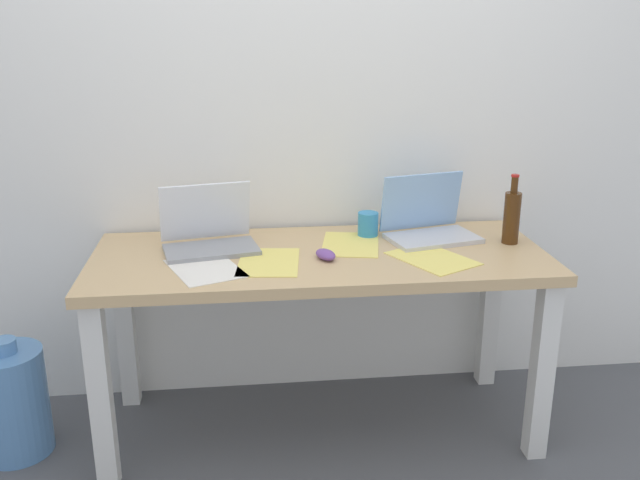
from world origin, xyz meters
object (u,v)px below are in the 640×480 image
coffee_mug (368,224)px  beer_bottle (512,216)px  water_cooler_jug (12,402)px  laptop_right (428,224)px  desk (320,280)px  laptop_left (209,235)px  computer_mouse (326,255)px

coffee_mug → beer_bottle: bearing=-15.8°
water_cooler_jug → laptop_right: bearing=6.2°
coffee_mug → water_cooler_jug: 1.49m
laptop_right → coffee_mug: laptop_right is taller
laptop_right → beer_bottle: 0.31m
water_cooler_jug → desk: bearing=1.7°
laptop_left → laptop_right: bearing=3.0°
computer_mouse → water_cooler_jug: computer_mouse is taller
laptop_left → computer_mouse: size_ratio=3.75×
laptop_right → water_cooler_jug: bearing=-173.8°
coffee_mug → water_cooler_jug: bearing=-170.8°
coffee_mug → water_cooler_jug: coffee_mug is taller
desk → water_cooler_jug: 1.22m
laptop_right → coffee_mug: bearing=168.3°
beer_bottle → coffee_mug: size_ratio=2.81×
laptop_right → laptop_left: bearing=-177.0°
computer_mouse → water_cooler_jug: 1.28m
coffee_mug → laptop_right: bearing=-11.7°
laptop_right → desk: bearing=-162.7°
laptop_left → coffee_mug: laptop_left is taller
computer_mouse → coffee_mug: (0.20, 0.25, 0.03)m
beer_bottle → water_cooler_jug: beer_bottle is taller
desk → laptop_left: (-0.40, 0.09, 0.16)m
laptop_left → water_cooler_jug: laptop_left is taller
coffee_mug → water_cooler_jug: (-1.36, -0.22, -0.57)m
laptop_right → coffee_mug: 0.24m
desk → water_cooler_jug: desk is taller
coffee_mug → desk: bearing=-138.8°
laptop_left → desk: bearing=-12.9°
laptop_left → water_cooler_jug: 0.95m
laptop_left → coffee_mug: size_ratio=3.95×
beer_bottle → laptop_left: bearing=177.2°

